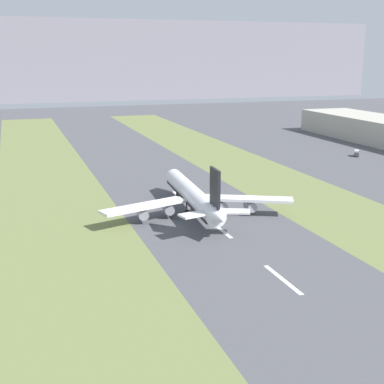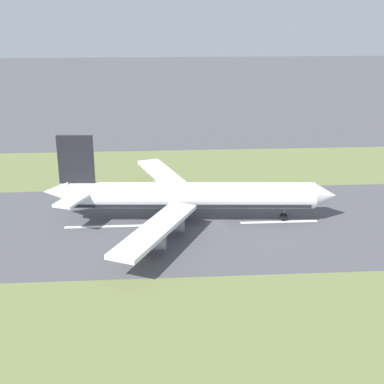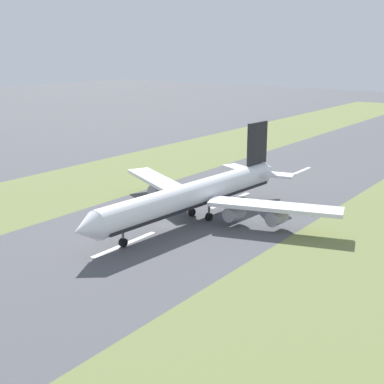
# 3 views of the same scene
# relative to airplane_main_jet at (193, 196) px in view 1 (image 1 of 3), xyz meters

# --- Properties ---
(ground_plane) EXTENTS (800.00, 800.00, 0.00)m
(ground_plane) POSITION_rel_airplane_main_jet_xyz_m (2.40, 7.42, -6.02)
(ground_plane) COLOR #4C4C51
(grass_median_west) EXTENTS (40.00, 600.00, 0.01)m
(grass_median_west) POSITION_rel_airplane_main_jet_xyz_m (-42.60, 7.42, -6.02)
(grass_median_west) COLOR olive
(grass_median_west) RESTS_ON ground
(grass_median_east) EXTENTS (40.00, 600.00, 0.01)m
(grass_median_east) POSITION_rel_airplane_main_jet_xyz_m (47.40, 7.42, -6.02)
(grass_median_east) COLOR olive
(grass_median_east) RESTS_ON ground
(centreline_dash_near) EXTENTS (1.20, 18.00, 0.01)m
(centreline_dash_near) POSITION_rel_airplane_main_jet_xyz_m (2.40, -58.10, -6.01)
(centreline_dash_near) COLOR silver
(centreline_dash_near) RESTS_ON ground
(centreline_dash_mid) EXTENTS (1.20, 18.00, 0.01)m
(centreline_dash_mid) POSITION_rel_airplane_main_jet_xyz_m (2.40, -18.10, -6.01)
(centreline_dash_mid) COLOR silver
(centreline_dash_mid) RESTS_ON ground
(centreline_dash_far) EXTENTS (1.20, 18.00, 0.01)m
(centreline_dash_far) POSITION_rel_airplane_main_jet_xyz_m (2.40, 21.90, -6.01)
(centreline_dash_far) COLOR silver
(centreline_dash_far) RESTS_ON ground
(airplane_main_jet) EXTENTS (63.97, 67.22, 20.20)m
(airplane_main_jet) POSITION_rel_airplane_main_jet_xyz_m (0.00, 0.00, 0.00)
(airplane_main_jet) COLOR white
(airplane_main_jet) RESTS_ON ground
(terminal_building) EXTENTS (36.00, 116.26, 14.50)m
(terminal_building) POSITION_rel_airplane_main_jet_xyz_m (159.53, 117.34, 1.23)
(terminal_building) COLOR #B2AD9E
(terminal_building) RESTS_ON ground
(service_truck) EXTENTS (5.30, 6.15, 3.10)m
(service_truck) POSITION_rel_airplane_main_jet_xyz_m (115.56, 72.80, -4.36)
(service_truck) COLOR #4C4C51
(service_truck) RESTS_ON ground
(mountain_ridge) EXTENTS (800.00, 120.00, 93.03)m
(mountain_ridge) POSITION_rel_airplane_main_jet_xyz_m (2.40, 527.42, 40.50)
(mountain_ridge) COLOR gray
(mountain_ridge) RESTS_ON ground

